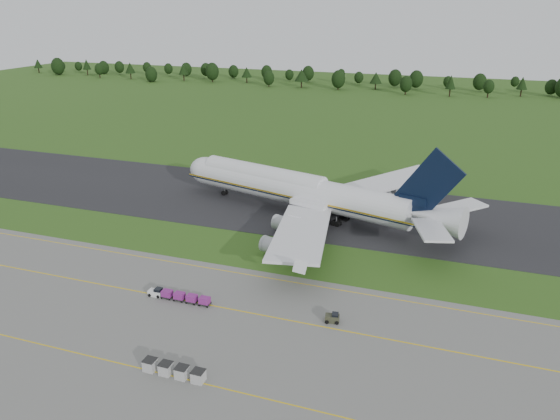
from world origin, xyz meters
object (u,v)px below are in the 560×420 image
at_px(baggage_train, 178,296).
at_px(utility_cart, 332,319).
at_px(aircraft, 302,190).
at_px(edge_markers, 291,245).
at_px(uld_row, 174,370).

distance_m(baggage_train, utility_cart, 25.82).
bearing_deg(aircraft, utility_cart, -66.91).
relative_size(aircraft, baggage_train, 6.43).
xyz_separation_m(baggage_train, edge_markers, (10.73, 26.73, -0.52)).
relative_size(aircraft, uld_row, 8.19).
relative_size(uld_row, edge_markers, 0.69).
bearing_deg(uld_row, aircraft, 91.70).
relative_size(baggage_train, uld_row, 1.27).
xyz_separation_m(utility_cart, edge_markers, (-15.00, 24.69, -0.37)).
xyz_separation_m(utility_cart, uld_row, (-16.45, -19.61, 0.24)).
bearing_deg(baggage_train, edge_markers, 68.12).
relative_size(baggage_train, utility_cart, 4.75).
height_order(aircraft, utility_cart, aircraft).
bearing_deg(uld_row, baggage_train, 117.85).
height_order(utility_cart, edge_markers, utility_cart).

